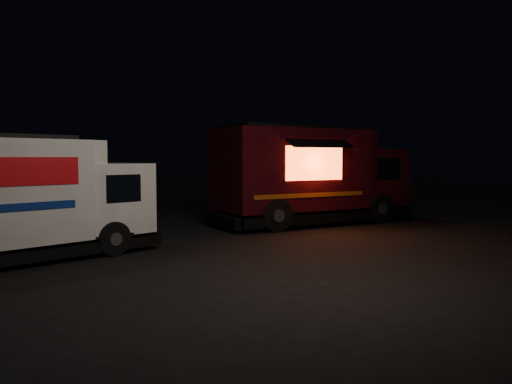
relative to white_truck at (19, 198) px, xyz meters
name	(u,v)px	position (x,y,z in m)	size (l,w,h in m)	color
ground	(236,250)	(4.41, -1.98, -1.37)	(80.00, 80.00, 0.00)	black
white_truck	(19,198)	(0.00, 0.00, 0.00)	(6.05, 2.06, 2.74)	white
red_truck	(312,175)	(9.47, 0.48, 0.28)	(7.10, 2.61, 3.31)	#370A0E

